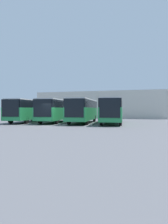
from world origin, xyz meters
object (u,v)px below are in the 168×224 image
bus_0 (112,110)px  bus_2 (56,110)px  bus_1 (83,110)px  bus_3 (30,110)px

bus_0 → bus_2: (7.89, -0.09, 0.00)m
bus_1 → bus_2: size_ratio=1.00×
bus_1 → bus_2: same height
bus_0 → bus_3: same height
bus_2 → bus_0: bearing=171.9°
bus_0 → bus_1: same height
bus_2 → bus_3: size_ratio=1.00×
bus_0 → bus_2: size_ratio=1.00×
bus_0 → bus_1: bearing=-6.8°
bus_0 → bus_1: (3.95, 0.05, 0.00)m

